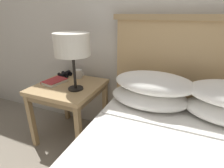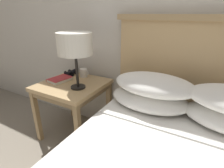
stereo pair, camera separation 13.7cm
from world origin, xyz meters
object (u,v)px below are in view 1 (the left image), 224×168
at_px(table_lamp, 72,46).
at_px(binoculars_pair, 65,74).
at_px(nightstand, 69,92).
at_px(coffee_mug, 79,74).
at_px(book_on_nightstand, 55,81).

distance_m(table_lamp, binoculars_pair, 0.53).
xyz_separation_m(nightstand, coffee_mug, (-0.01, 0.20, 0.12)).
bearing_deg(coffee_mug, book_on_nightstand, -122.44).
distance_m(book_on_nightstand, binoculars_pair, 0.20).
distance_m(table_lamp, coffee_mug, 0.45).
bearing_deg(binoculars_pair, table_lamp, -39.44).
height_order(book_on_nightstand, binoculars_pair, binoculars_pair).
bearing_deg(table_lamp, binoculars_pair, 140.56).
relative_size(nightstand, coffee_mug, 5.63).
bearing_deg(binoculars_pair, coffee_mug, 4.10).
bearing_deg(binoculars_pair, nightstand, -46.65).
relative_size(table_lamp, book_on_nightstand, 2.08).
bearing_deg(table_lamp, coffee_mug, 117.57).
xyz_separation_m(binoculars_pair, coffee_mug, (0.17, 0.01, 0.02)).
height_order(nightstand, binoculars_pair, binoculars_pair).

